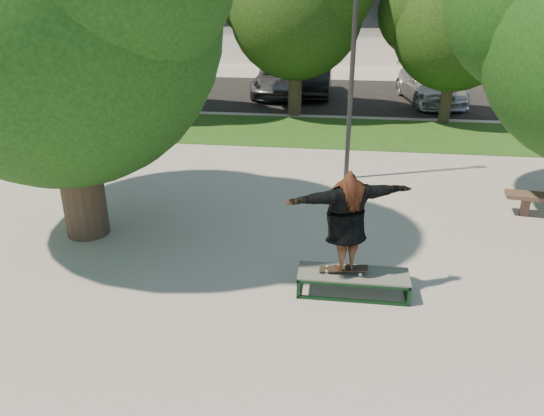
# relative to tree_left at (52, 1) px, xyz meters

# --- Properties ---
(ground) EXTENTS (120.00, 120.00, 0.00)m
(ground) POSITION_rel_tree_left_xyz_m (4.29, -1.09, -4.42)
(ground) COLOR #A09993
(ground) RESTS_ON ground
(grass_strip) EXTENTS (30.00, 4.00, 0.02)m
(grass_strip) POSITION_rel_tree_left_xyz_m (5.29, 8.41, -4.41)
(grass_strip) COLOR #193F12
(grass_strip) RESTS_ON ground
(asphalt_strip) EXTENTS (40.00, 8.00, 0.01)m
(asphalt_strip) POSITION_rel_tree_left_xyz_m (4.29, 14.91, -4.42)
(asphalt_strip) COLOR black
(asphalt_strip) RESTS_ON ground
(tree_left) EXTENTS (6.96, 5.95, 7.12)m
(tree_left) POSITION_rel_tree_left_xyz_m (0.00, 0.00, 0.00)
(tree_left) COLOR #38281E
(tree_left) RESTS_ON ground
(bg_tree_left) EXTENTS (5.28, 4.51, 5.77)m
(bg_tree_left) POSITION_rel_tree_left_xyz_m (-2.28, 9.98, -0.69)
(bg_tree_left) COLOR #38281E
(bg_tree_left) RESTS_ON ground
(bg_tree_mid) EXTENTS (5.76, 4.92, 6.24)m
(bg_tree_mid) POSITION_rel_tree_left_xyz_m (3.22, 10.98, -0.41)
(bg_tree_mid) COLOR #38281E
(bg_tree_mid) RESTS_ON ground
(bg_tree_right) EXTENTS (5.04, 4.31, 5.43)m
(bg_tree_right) POSITION_rel_tree_left_xyz_m (8.73, 10.47, -0.93)
(bg_tree_right) COLOR #38281E
(bg_tree_right) RESTS_ON ground
(lamppost) EXTENTS (0.25, 0.15, 6.11)m
(lamppost) POSITION_rel_tree_left_xyz_m (5.29, 3.91, -1.27)
(lamppost) COLOR #2D2D30
(lamppost) RESTS_ON ground
(grind_box) EXTENTS (1.80, 0.60, 0.38)m
(grind_box) POSITION_rel_tree_left_xyz_m (5.42, -1.67, -4.23)
(grind_box) COLOR black
(grind_box) RESTS_ON ground
(skater_rig) EXTENTS (2.12, 1.37, 1.76)m
(skater_rig) POSITION_rel_tree_left_xyz_m (5.26, -1.67, -3.13)
(skater_rig) COLOR white
(skater_rig) RESTS_ON grind_box
(car_silver_a) EXTENTS (2.12, 4.12, 1.34)m
(car_silver_a) POSITION_rel_tree_left_xyz_m (-4.71, 13.61, -3.75)
(car_silver_a) COLOR silver
(car_silver_a) RESTS_ON asphalt_strip
(car_dark) EXTENTS (1.50, 4.24, 1.39)m
(car_dark) POSITION_rel_tree_left_xyz_m (3.79, 14.69, -3.72)
(car_dark) COLOR black
(car_dark) RESTS_ON asphalt_strip
(car_grey) EXTENTS (2.46, 5.03, 1.38)m
(car_grey) POSITION_rel_tree_left_xyz_m (2.29, 14.62, -3.73)
(car_grey) COLOR #5D5E63
(car_grey) RESTS_ON asphalt_strip
(car_silver_b) EXTENTS (2.81, 5.26, 1.45)m
(car_silver_b) POSITION_rel_tree_left_xyz_m (8.73, 13.93, -3.70)
(car_silver_b) COLOR silver
(car_silver_b) RESTS_ON asphalt_strip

